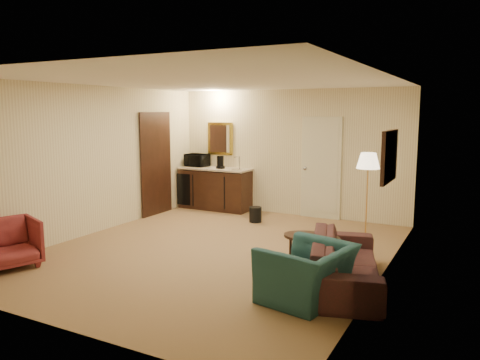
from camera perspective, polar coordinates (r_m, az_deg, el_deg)
The scene contains 11 objects.
ground at distance 7.37m, azimuth -2.87°, elevation -8.59°, with size 6.00×6.00×0.00m, color #896546.
room_walls at distance 7.78m, azimuth -0.68°, elevation 5.18°, with size 5.02×6.01×2.61m.
wetbar_cabinet at distance 10.37m, azimuth -3.08°, elevation -1.04°, with size 1.64×0.58×0.92m, color #311A0F.
sofa at distance 6.02m, azimuth 12.73°, elevation -8.70°, with size 2.05×0.60×0.80m, color black.
teal_armchair at distance 5.44m, azimuth 8.20°, elevation -10.07°, with size 0.99×0.65×0.87m, color #204A52.
rose_chair_near at distance 7.26m, azimuth -26.33°, elevation -6.67°, with size 0.72×0.68×0.74m, color maroon.
coffee_table at distance 6.60m, azimuth 8.69°, elevation -8.64°, with size 0.80×0.54×0.46m, color black.
floor_lamp at distance 8.23m, azimuth 15.21°, elevation -1.83°, with size 0.39×0.39×1.47m, color #C38E41.
waste_bin at distance 9.18m, azimuth 1.89°, elevation -4.23°, with size 0.24×0.24×0.30m, color black.
microwave at distance 10.60m, azimuth -5.28°, elevation 2.59°, with size 0.51×0.28×0.35m, color black.
coffee_maker at distance 10.17m, azimuth -2.41°, elevation 2.18°, with size 0.15×0.15×0.28m, color black.
Camera 1 is at (3.61, -6.06, 2.14)m, focal length 35.00 mm.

